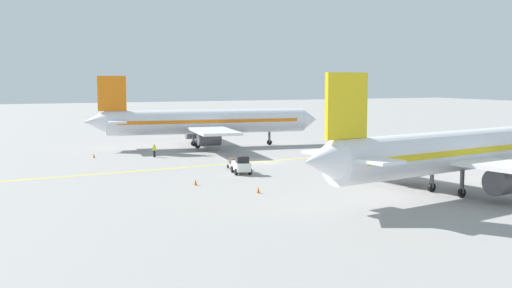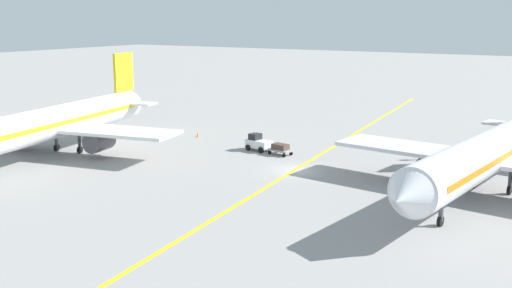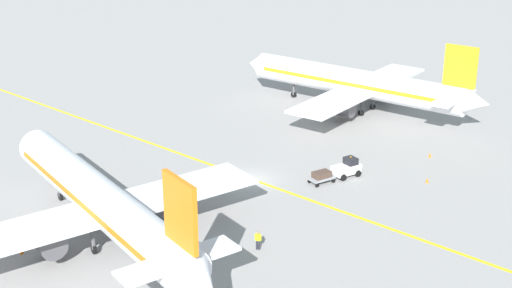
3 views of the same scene
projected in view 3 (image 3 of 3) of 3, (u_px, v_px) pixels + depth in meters
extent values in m
plane|color=gray|center=(253.00, 180.00, 73.09)|extent=(400.00, 400.00, 0.00)
cube|color=yellow|center=(253.00, 180.00, 73.09)|extent=(11.55, 119.52, 0.01)
cylinder|color=silver|center=(99.00, 199.00, 59.86)|extent=(7.49, 30.21, 3.60)
cone|color=silver|center=(33.00, 143.00, 72.20)|extent=(3.70, 2.83, 3.42)
cone|color=silver|center=(201.00, 280.00, 47.19)|extent=(3.43, 3.37, 3.06)
cube|color=orange|center=(99.00, 197.00, 59.81)|extent=(7.14, 27.24, 0.50)
cube|color=silver|center=(105.00, 211.00, 59.35)|extent=(28.44, 8.81, 0.36)
cylinder|color=#4C4C51|center=(48.00, 241.00, 57.08)|extent=(2.60, 3.46, 2.20)
cylinder|color=#4C4C51|center=(159.00, 209.00, 62.51)|extent=(2.60, 3.46, 2.20)
cube|color=orange|center=(180.00, 212.00, 47.68)|extent=(0.88, 4.01, 5.00)
cube|color=silver|center=(179.00, 260.00, 49.44)|extent=(9.24, 3.56, 0.24)
cylinder|color=#4C4C51|center=(59.00, 187.00, 68.02)|extent=(0.36, 0.36, 2.00)
cylinder|color=black|center=(60.00, 196.00, 68.37)|extent=(0.38, 0.83, 0.80)
cylinder|color=#4C4C51|center=(93.00, 238.00, 58.32)|extent=(0.36, 0.36, 2.00)
cylinder|color=black|center=(94.00, 249.00, 58.67)|extent=(0.38, 0.83, 0.80)
cylinder|color=#4C4C51|center=(129.00, 228.00, 60.06)|extent=(0.36, 0.36, 2.00)
cylinder|color=black|center=(129.00, 238.00, 60.41)|extent=(0.38, 0.83, 0.80)
cylinder|color=white|center=(355.00, 82.00, 93.56)|extent=(8.90, 30.16, 3.60)
cone|color=white|center=(256.00, 64.00, 102.61)|extent=(3.79, 2.97, 3.42)
cone|color=white|center=(477.00, 103.00, 84.23)|extent=(3.55, 3.50, 3.06)
cube|color=yellow|center=(355.00, 81.00, 93.50)|extent=(8.41, 27.22, 0.50)
cube|color=white|center=(361.00, 89.00, 93.25)|extent=(28.48, 10.12, 0.36)
cylinder|color=#4C4C51|center=(342.00, 107.00, 89.94)|extent=(2.74, 3.54, 2.20)
cylinder|color=#4C4C51|center=(379.00, 89.00, 97.45)|extent=(2.74, 3.54, 2.20)
cube|color=yellow|center=(461.00, 66.00, 84.22)|extent=(1.07, 4.00, 5.00)
cube|color=white|center=(453.00, 97.00, 85.87)|extent=(9.28, 3.97, 0.24)
cylinder|color=#4C4C51|center=(294.00, 88.00, 99.77)|extent=(0.36, 0.36, 2.00)
cylinder|color=black|center=(294.00, 95.00, 100.12)|extent=(0.42, 0.84, 0.80)
cylinder|color=#4C4C51|center=(361.00, 105.00, 92.09)|extent=(0.36, 0.36, 2.00)
cylinder|color=black|center=(361.00, 113.00, 92.44)|extent=(0.42, 0.84, 0.80)
cylinder|color=#4C4C51|center=(373.00, 100.00, 94.49)|extent=(0.36, 0.36, 2.00)
cylinder|color=black|center=(373.00, 107.00, 94.84)|extent=(0.42, 0.84, 0.80)
cube|color=white|center=(346.00, 169.00, 73.67)|extent=(3.22, 2.01, 0.90)
cube|color=black|center=(351.00, 161.00, 73.66)|extent=(1.31, 1.45, 0.70)
sphere|color=orange|center=(351.00, 157.00, 73.51)|extent=(0.16, 0.16, 0.16)
cylinder|color=black|center=(349.00, 169.00, 74.91)|extent=(0.73, 0.37, 0.70)
cylinder|color=black|center=(358.00, 173.00, 73.73)|extent=(0.73, 0.37, 0.70)
cylinder|color=black|center=(334.00, 173.00, 73.92)|extent=(0.73, 0.37, 0.70)
cylinder|color=black|center=(343.00, 177.00, 72.74)|extent=(0.73, 0.37, 0.70)
cube|color=gray|center=(322.00, 178.00, 72.14)|extent=(2.81, 1.84, 0.20)
cube|color=#4C382D|center=(322.00, 174.00, 72.00)|extent=(1.99, 1.43, 0.60)
cylinder|color=black|center=(326.00, 177.00, 73.28)|extent=(0.46, 0.22, 0.44)
cylinder|color=black|center=(333.00, 181.00, 72.28)|extent=(0.46, 0.22, 0.44)
cylinder|color=black|center=(309.00, 181.00, 72.23)|extent=(0.46, 0.22, 0.44)
cylinder|color=black|center=(317.00, 185.00, 71.23)|extent=(0.46, 0.22, 0.44)
cylinder|color=#23232D|center=(259.00, 245.00, 59.27)|extent=(0.16, 0.16, 0.85)
cylinder|color=#23232D|center=(257.00, 245.00, 59.33)|extent=(0.16, 0.16, 0.85)
cube|color=#CCD819|center=(258.00, 237.00, 59.05)|extent=(0.37, 0.42, 0.60)
cylinder|color=#CCD819|center=(261.00, 238.00, 58.98)|extent=(0.10, 0.10, 0.55)
cylinder|color=#CCD819|center=(255.00, 237.00, 59.11)|extent=(0.10, 0.10, 0.55)
sphere|color=#9E7051|center=(258.00, 233.00, 58.90)|extent=(0.22, 0.22, 0.22)
cone|color=orange|center=(427.00, 180.00, 72.30)|extent=(0.32, 0.32, 0.55)
cone|color=orange|center=(430.00, 155.00, 78.84)|extent=(0.32, 0.32, 0.55)
cone|color=orange|center=(21.00, 251.00, 58.67)|extent=(0.32, 0.32, 0.55)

